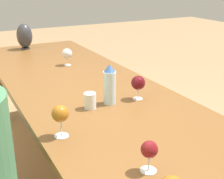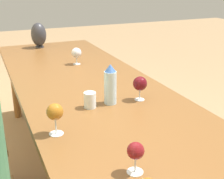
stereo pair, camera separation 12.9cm
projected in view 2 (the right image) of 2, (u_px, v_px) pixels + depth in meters
The scene contains 8 objects.
dining_table at pixel (98, 102), 1.89m from camera, with size 3.15×0.89×0.73m.
water_bottle at pixel (110, 85), 1.69m from camera, with size 0.07×0.07×0.22m.
water_tumbler at pixel (90, 100), 1.65m from camera, with size 0.07×0.07×0.09m.
vase at pixel (39, 35), 3.00m from camera, with size 0.14×0.14×0.24m.
wine_glass_0 at pixel (55, 112), 1.36m from camera, with size 0.08×0.08×0.15m.
wine_glass_3 at pixel (76, 53), 2.44m from camera, with size 0.08×0.08×0.13m.
wine_glass_4 at pixel (136, 152), 1.09m from camera, with size 0.06×0.06×0.12m.
wine_glass_5 at pixel (140, 84), 1.74m from camera, with size 0.08×0.08×0.14m.
Camera 2 is at (-1.64, 0.60, 1.40)m, focal length 50.00 mm.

